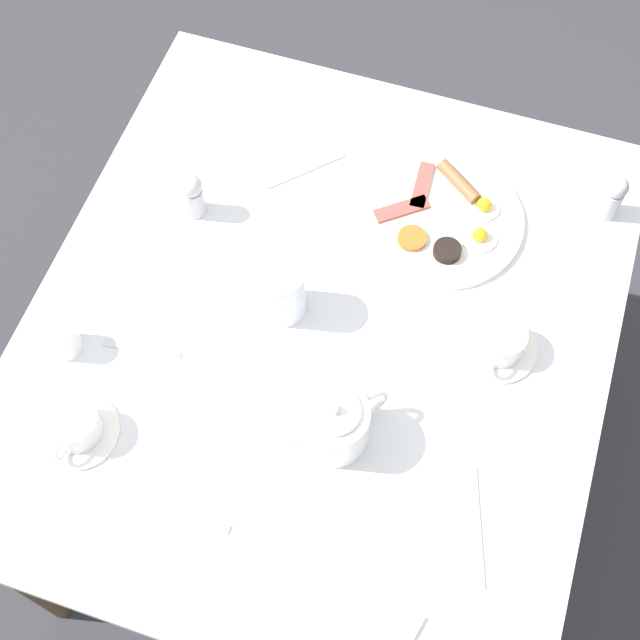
# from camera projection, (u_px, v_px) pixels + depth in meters

# --- Properties ---
(ground_plane) EXTENTS (8.00, 8.00, 0.00)m
(ground_plane) POSITION_uv_depth(u_px,v_px,m) (320.00, 461.00, 2.27)
(ground_plane) COLOR #333338
(table) EXTENTS (1.03, 1.17, 0.76)m
(table) POSITION_uv_depth(u_px,v_px,m) (320.00, 341.00, 1.66)
(table) COLOR silver
(table) RESTS_ON ground_plane
(breakfast_plate) EXTENTS (0.31, 0.31, 0.04)m
(breakfast_plate) POSITION_uv_depth(u_px,v_px,m) (444.00, 218.00, 1.69)
(breakfast_plate) COLOR white
(breakfast_plate) RESTS_ON table
(teapot_near) EXTENTS (0.15, 0.17, 0.13)m
(teapot_near) POSITION_uv_depth(u_px,v_px,m) (335.00, 423.00, 1.45)
(teapot_near) COLOR white
(teapot_near) RESTS_ON table
(teacup_with_saucer_left) EXTENTS (0.14, 0.14, 0.06)m
(teacup_with_saucer_left) POSITION_uv_depth(u_px,v_px,m) (500.00, 342.00, 1.55)
(teacup_with_saucer_left) COLOR white
(teacup_with_saucer_left) RESTS_ON table
(teacup_with_saucer_right) EXTENTS (0.14, 0.14, 0.06)m
(teacup_with_saucer_right) POSITION_uv_depth(u_px,v_px,m) (75.00, 427.00, 1.48)
(teacup_with_saucer_right) COLOR white
(teacup_with_saucer_right) RESTS_ON table
(water_glass_tall) EXTENTS (0.08, 0.08, 0.12)m
(water_glass_tall) POSITION_uv_depth(u_px,v_px,m) (283.00, 291.00, 1.56)
(water_glass_tall) COLOR white
(water_glass_tall) RESTS_ON table
(creamer_jug) EXTENTS (0.08, 0.06, 0.07)m
(creamer_jug) POSITION_uv_depth(u_px,v_px,m) (61.00, 338.00, 1.55)
(creamer_jug) COLOR white
(creamer_jug) RESTS_ON table
(pepper_grinder) EXTENTS (0.04, 0.04, 0.10)m
(pepper_grinder) POSITION_uv_depth(u_px,v_px,m) (192.00, 195.00, 1.66)
(pepper_grinder) COLOR #BCBCC1
(pepper_grinder) RESTS_ON table
(salt_grinder) EXTENTS (0.04, 0.04, 0.10)m
(salt_grinder) POSITION_uv_depth(u_px,v_px,m) (612.00, 196.00, 1.66)
(salt_grinder) COLOR #BCBCC1
(salt_grinder) RESTS_ON table
(napkin_folded) EXTENTS (0.15, 0.11, 0.01)m
(napkin_folded) POSITION_uv_depth(u_px,v_px,m) (373.00, 618.00, 1.36)
(napkin_folded) COLOR white
(napkin_folded) RESTS_ON table
(fork_by_plate) EXTENTS (0.19, 0.02, 0.00)m
(fork_by_plate) POSITION_uv_depth(u_px,v_px,m) (176.00, 511.00, 1.44)
(fork_by_plate) COLOR silver
(fork_by_plate) RESTS_ON table
(knife_by_plate) EXTENTS (0.07, 0.19, 0.00)m
(knife_by_plate) POSITION_uv_depth(u_px,v_px,m) (476.00, 526.00, 1.43)
(knife_by_plate) COLOR silver
(knife_by_plate) RESTS_ON table
(spoon_for_tea) EXTENTS (0.14, 0.03, 0.00)m
(spoon_for_tea) POSITION_uv_depth(u_px,v_px,m) (142.00, 349.00, 1.57)
(spoon_for_tea) COLOR silver
(spoon_for_tea) RESTS_ON table
(fork_spare) EXTENTS (0.13, 0.13, 0.00)m
(fork_spare) POSITION_uv_depth(u_px,v_px,m) (305.00, 170.00, 1.75)
(fork_spare) COLOR silver
(fork_spare) RESTS_ON table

